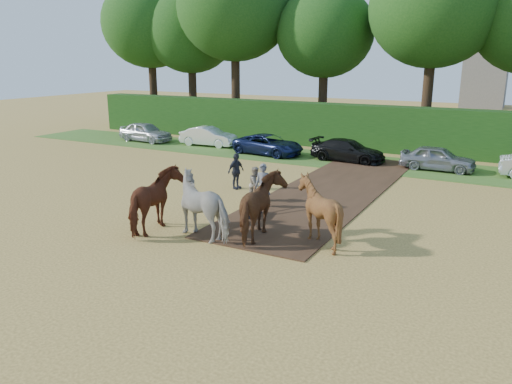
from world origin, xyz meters
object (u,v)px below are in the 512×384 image
Objects in this scene: plough_team at (236,206)px; spectator_near at (256,184)px; parked_cars at (371,152)px; spectator_far at (236,171)px.

spectator_near is at bearing 109.53° from plough_team.
spectator_near is 10.51m from parked_cars.
parked_cars is (2.16, 10.29, -0.08)m from spectator_near.
plough_team is at bearing -135.69° from spectator_far.
spectator_near is 2.40m from spectator_far.
spectator_near is 0.90× the size of spectator_far.
plough_team reaches higher than spectator_near.
spectator_far is 6.58m from plough_team.
plough_team is 14.48m from parked_cars.
parked_cars is at bearing 87.31° from plough_team.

